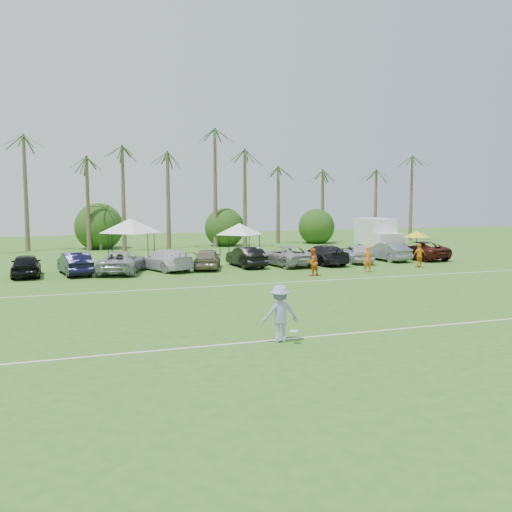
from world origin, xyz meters
name	(u,v)px	position (x,y,z in m)	size (l,w,h in m)	color
ground	(381,347)	(0.00, 0.00, 0.00)	(120.00, 120.00, 0.00)	#396B20
field_lines	(287,304)	(0.00, 8.00, 0.01)	(80.00, 12.10, 0.01)	white
palm_tree_2	(26,146)	(-12.00, 38.00, 9.21)	(2.40, 2.40, 10.90)	brown
palm_tree_3	(74,138)	(-8.00, 38.00, 10.06)	(2.40, 2.40, 11.90)	brown
palm_tree_4	(121,168)	(-4.00, 38.00, 7.48)	(2.40, 2.40, 8.90)	brown
palm_tree_5	(165,159)	(0.00, 38.00, 8.35)	(2.40, 2.40, 9.90)	brown
palm_tree_6	(206,151)	(4.00, 38.00, 9.21)	(2.40, 2.40, 10.90)	brown
palm_tree_7	(245,143)	(8.00, 38.00, 10.06)	(2.40, 2.40, 11.90)	brown
palm_tree_8	(292,171)	(13.00, 38.00, 7.48)	(2.40, 2.40, 8.90)	brown
palm_tree_9	(337,163)	(18.00, 38.00, 8.35)	(2.40, 2.40, 9.90)	brown
palm_tree_10	(379,156)	(23.00, 38.00, 9.21)	(2.40, 2.40, 10.90)	brown
palm_tree_11	(411,149)	(27.00, 38.00, 10.06)	(2.40, 2.40, 11.90)	brown
bush_tree_1	(100,230)	(-6.00, 39.00, 1.80)	(4.00, 4.00, 4.00)	brown
bush_tree_2	(224,228)	(6.00, 39.00, 1.80)	(4.00, 4.00, 4.00)	brown
bush_tree_3	(314,226)	(16.00, 39.00, 1.80)	(4.00, 4.00, 4.00)	brown
sideline_player_a	(367,259)	(9.12, 16.41, 0.85)	(0.62, 0.41, 1.69)	orange
sideline_player_b	(312,262)	(5.03, 16.05, 0.85)	(0.83, 0.65, 1.71)	orange
sideline_player_c	(419,256)	(13.72, 17.29, 0.83)	(0.98, 0.41, 1.67)	orange
box_truck	(378,235)	(16.09, 26.47, 1.61)	(3.06, 6.10, 3.01)	white
canopy_tent_left	(130,218)	(-4.53, 27.89, 3.24)	(4.67, 4.67, 3.78)	black
canopy_tent_right	(239,223)	(4.13, 27.96, 2.74)	(3.95, 3.95, 3.20)	black
market_umbrella	(417,234)	(16.20, 21.20, 2.02)	(2.03, 2.03, 2.26)	black
frisbee_player	(280,314)	(-2.86, 1.74, 0.97)	(1.29, 0.93, 1.94)	#9A9ADA
parked_car_0	(26,265)	(-11.65, 21.49, 0.71)	(1.68, 4.17, 1.42)	black
parked_car_1	(75,263)	(-8.80, 21.42, 0.71)	(1.50, 4.31, 1.42)	black
parked_car_2	(122,262)	(-5.96, 21.21, 0.71)	(2.36, 5.11, 1.42)	#9B9DA1
parked_car_3	(165,260)	(-3.12, 21.62, 0.71)	(1.99, 4.89, 1.42)	silver
parked_car_4	(207,259)	(-0.27, 21.42, 0.71)	(1.68, 4.17, 1.42)	#796B55
parked_car_5	(246,257)	(2.57, 21.64, 0.71)	(1.50, 4.31, 1.42)	black
parked_car_6	(285,256)	(5.42, 21.34, 0.71)	(2.36, 5.11, 1.42)	#A1A1A1
parked_car_7	(323,255)	(8.26, 21.20, 0.71)	(1.99, 4.89, 1.42)	black
parked_car_8	(357,253)	(11.10, 21.29, 0.71)	(1.68, 4.17, 1.42)	silver
parked_car_9	(387,251)	(13.95, 21.72, 0.71)	(1.50, 4.31, 1.42)	slate
parked_car_10	(419,250)	(16.79, 21.70, 0.71)	(2.36, 5.11, 1.42)	#461611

